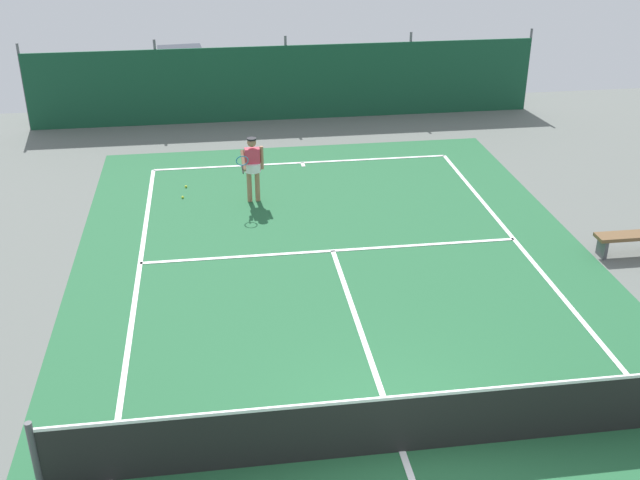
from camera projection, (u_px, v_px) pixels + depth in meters
name	position (u px, v px, depth m)	size (l,w,h in m)	color
ground_plane	(402.00, 451.00, 11.09)	(36.00, 36.00, 0.00)	slate
court_surface	(402.00, 451.00, 11.09)	(11.02, 26.60, 0.01)	#236038
tennis_net	(404.00, 423.00, 10.86)	(10.12, 0.10, 1.10)	black
back_fence	(285.00, 95.00, 25.47)	(16.30, 0.98, 2.70)	#14472D
tennis_player	(252.00, 165.00, 18.81)	(0.69, 0.77, 1.64)	#9E7051
tennis_ball_near_player	(183.00, 197.00, 19.37)	(0.07, 0.07, 0.07)	#CCDB33
tennis_ball_midcourt	(186.00, 187.00, 20.01)	(0.07, 0.07, 0.07)	#CCDB33
parked_car	(182.00, 74.00, 27.37)	(2.30, 4.35, 1.68)	silver
courtside_bench	(632.00, 239.00, 16.47)	(1.60, 0.40, 0.49)	brown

